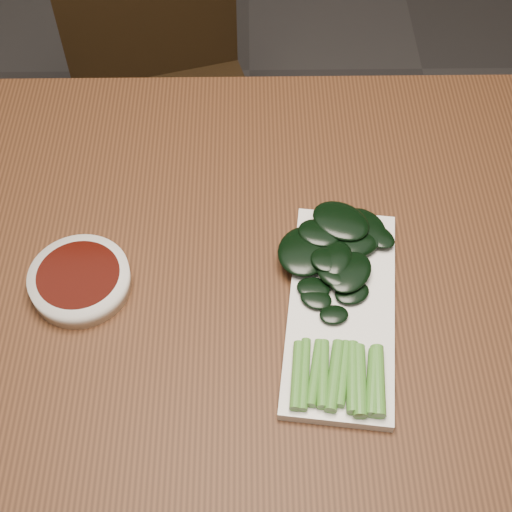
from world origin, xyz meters
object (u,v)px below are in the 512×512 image
sauce_bowl (80,280)px  gai_lan (339,280)px  chair_far (164,88)px  serving_plate (341,310)px  table (253,316)px

sauce_bowl → gai_lan: bearing=-1.8°
sauce_bowl → chair_far: bearing=87.3°
chair_far → serving_plate: (0.29, -0.72, 0.27)m
table → sauce_bowl: sauce_bowl is taller
sauce_bowl → serving_plate: 0.32m
table → gai_lan: gai_lan is taller
serving_plate → gai_lan: gai_lan is taller
sauce_bowl → serving_plate: bearing=-7.4°
serving_plate → gai_lan: 0.04m
table → serving_plate: size_ratio=4.52×
chair_far → gai_lan: 0.80m
gai_lan → chair_far: bearing=112.6°
serving_plate → gai_lan: size_ratio=1.00×
table → chair_far: size_ratio=1.57×
chair_far → gai_lan: size_ratio=2.87×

